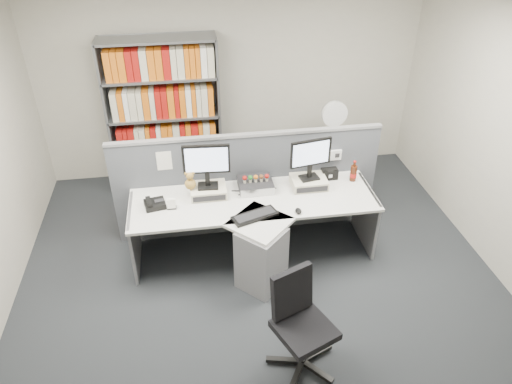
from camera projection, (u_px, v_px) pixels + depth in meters
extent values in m
plane|color=#292C30|center=(266.00, 304.00, 4.80)|extent=(5.50, 5.50, 0.00)
cube|color=#B9B5A5|center=(231.00, 78.00, 6.33)|extent=(5.00, 0.04, 2.70)
cube|color=white|center=(271.00, 28.00, 3.32)|extent=(5.00, 5.50, 0.04)
cube|color=#50545B|center=(248.00, 185.00, 5.49)|extent=(3.00, 0.05, 1.25)
cube|color=#98989D|center=(247.00, 135.00, 5.14)|extent=(3.00, 0.07, 0.03)
cube|color=white|center=(332.00, 155.00, 5.41)|extent=(0.22, 0.04, 0.12)
cube|color=white|center=(164.00, 160.00, 5.12)|extent=(0.16, 0.00, 0.22)
cube|color=white|center=(202.00, 157.00, 5.17)|extent=(0.16, 0.00, 0.22)
cube|color=white|center=(310.00, 149.00, 5.32)|extent=(0.16, 0.00, 0.22)
cube|color=silver|center=(254.00, 200.00, 5.09)|extent=(2.60, 0.80, 0.03)
cube|color=silver|center=(260.00, 223.00, 4.76)|extent=(0.74, 0.74, 0.03)
cube|color=gray|center=(261.00, 258.00, 4.86)|extent=(0.57, 0.57, 0.69)
cube|color=gray|center=(135.00, 238.00, 5.12)|extent=(0.03, 0.70, 0.72)
cube|color=gray|center=(365.00, 215.00, 5.45)|extent=(0.03, 0.70, 0.72)
cube|color=gray|center=(249.00, 208.00, 5.58)|extent=(2.50, 0.02, 0.45)
cube|color=beige|center=(208.00, 191.00, 5.13)|extent=(0.38, 0.30, 0.10)
cube|color=black|center=(209.00, 198.00, 5.00)|extent=(0.34, 0.01, 0.06)
cube|color=beige|center=(309.00, 182.00, 5.27)|extent=(0.38, 0.30, 0.10)
cube|color=black|center=(312.00, 189.00, 5.15)|extent=(0.34, 0.01, 0.06)
cube|color=black|center=(208.00, 186.00, 5.09)|extent=(0.22, 0.17, 0.02)
cube|color=black|center=(208.00, 179.00, 5.05)|extent=(0.05, 0.03, 0.17)
cube|color=black|center=(206.00, 159.00, 4.92)|extent=(0.49, 0.07, 0.32)
cube|color=#CBDBFF|center=(207.00, 160.00, 4.90)|extent=(0.44, 0.03, 0.27)
cube|color=black|center=(309.00, 177.00, 5.24)|extent=(0.22, 0.18, 0.02)
cube|color=black|center=(310.00, 171.00, 5.19)|extent=(0.05, 0.04, 0.16)
cube|color=black|center=(311.00, 153.00, 5.07)|extent=(0.45, 0.11, 0.30)
cube|color=#CBDBFF|center=(311.00, 154.00, 5.05)|extent=(0.40, 0.08, 0.26)
cube|color=black|center=(256.00, 185.00, 5.23)|extent=(0.37, 0.32, 0.10)
cube|color=silver|center=(258.00, 193.00, 5.09)|extent=(0.37, 0.01, 0.09)
cylinder|color=beige|center=(245.00, 181.00, 5.16)|extent=(0.03, 0.03, 0.03)
sphere|color=#A5140F|center=(245.00, 178.00, 5.14)|extent=(0.05, 0.05, 0.05)
cylinder|color=beige|center=(250.00, 181.00, 5.17)|extent=(0.03, 0.03, 0.03)
sphere|color=#19721E|center=(250.00, 178.00, 5.14)|extent=(0.05, 0.05, 0.05)
cylinder|color=beige|center=(256.00, 180.00, 5.18)|extent=(0.03, 0.03, 0.03)
sphere|color=orange|center=(256.00, 177.00, 5.15)|extent=(0.05, 0.05, 0.05)
cylinder|color=beige|center=(261.00, 180.00, 5.18)|extent=(0.03, 0.03, 0.03)
sphere|color=#593319|center=(261.00, 177.00, 5.16)|extent=(0.05, 0.05, 0.05)
cylinder|color=beige|center=(267.00, 180.00, 5.19)|extent=(0.03, 0.03, 0.03)
sphere|color=#A5140F|center=(267.00, 176.00, 5.17)|extent=(0.05, 0.05, 0.05)
cube|color=black|center=(255.00, 216.00, 4.81)|extent=(0.49, 0.32, 0.03)
cube|color=black|center=(255.00, 215.00, 4.80)|extent=(0.43, 0.25, 0.01)
ellipsoid|color=black|center=(298.00, 211.00, 4.87)|extent=(0.06, 0.10, 0.04)
cube|color=black|center=(155.00, 204.00, 4.95)|extent=(0.24, 0.22, 0.06)
cube|color=black|center=(149.00, 202.00, 4.91)|extent=(0.08, 0.17, 0.03)
cube|color=black|center=(159.00, 201.00, 4.95)|extent=(0.10, 0.07, 0.01)
cube|color=black|center=(172.00, 208.00, 4.94)|extent=(0.09, 0.06, 0.02)
cube|color=white|center=(171.00, 204.00, 4.89)|extent=(0.09, 0.03, 0.10)
cube|color=white|center=(171.00, 202.00, 4.92)|extent=(0.09, 0.03, 0.10)
sphere|color=olive|center=(190.00, 184.00, 5.03)|extent=(0.12, 0.12, 0.12)
sphere|color=olive|center=(190.00, 176.00, 4.98)|extent=(0.08, 0.08, 0.08)
sphere|color=olive|center=(186.00, 174.00, 4.96)|extent=(0.03, 0.03, 0.03)
sphere|color=olive|center=(193.00, 173.00, 4.97)|extent=(0.03, 0.03, 0.03)
cube|color=black|center=(329.00, 174.00, 5.39)|extent=(0.18, 0.10, 0.12)
cylinder|color=#3F190A|center=(353.00, 173.00, 5.34)|extent=(0.07, 0.07, 0.18)
cylinder|color=#A5140F|center=(353.00, 175.00, 5.36)|extent=(0.08, 0.08, 0.05)
cylinder|color=#3F190A|center=(355.00, 164.00, 5.28)|extent=(0.03, 0.03, 0.05)
cylinder|color=#A5140F|center=(355.00, 162.00, 5.26)|extent=(0.03, 0.03, 0.01)
cube|color=slate|center=(109.00, 120.00, 6.07)|extent=(0.03, 0.40, 2.00)
cube|color=slate|center=(218.00, 113.00, 6.25)|extent=(0.03, 0.40, 2.00)
cube|color=slate|center=(165.00, 110.00, 6.31)|extent=(1.40, 0.02, 2.00)
cube|color=slate|center=(172.00, 181.00, 6.70)|extent=(1.38, 0.40, 0.03)
cube|color=slate|center=(168.00, 149.00, 6.42)|extent=(1.38, 0.40, 0.03)
cube|color=slate|center=(165.00, 115.00, 6.14)|extent=(1.38, 0.40, 0.03)
cube|color=slate|center=(160.00, 77.00, 5.87)|extent=(1.38, 0.40, 0.03)
cube|color=slate|center=(156.00, 39.00, 5.62)|extent=(1.38, 0.40, 0.03)
cube|color=#A5140F|center=(171.00, 170.00, 6.56)|extent=(1.24, 0.28, 0.36)
cube|color=orange|center=(167.00, 137.00, 6.29)|extent=(1.24, 0.28, 0.36)
cube|color=beige|center=(163.00, 101.00, 6.01)|extent=(1.24, 0.28, 0.36)
cube|color=white|center=(158.00, 62.00, 5.74)|extent=(1.24, 0.28, 0.36)
cube|color=slate|center=(329.00, 165.00, 6.42)|extent=(0.45, 0.60, 0.70)
cube|color=black|center=(337.00, 165.00, 6.07)|extent=(0.40, 0.02, 0.28)
cube|color=black|center=(335.00, 186.00, 6.25)|extent=(0.40, 0.02, 0.28)
cylinder|color=white|center=(332.00, 140.00, 6.21)|extent=(0.20, 0.20, 0.03)
cylinder|color=white|center=(332.00, 132.00, 6.15)|extent=(0.03, 0.03, 0.20)
cylinder|color=white|center=(335.00, 114.00, 5.99)|extent=(0.33, 0.08, 0.33)
cylinder|color=silver|center=(334.00, 113.00, 6.01)|extent=(0.33, 0.07, 0.33)
cylinder|color=silver|center=(303.00, 347.00, 4.08)|extent=(0.05, 0.05, 0.38)
cube|color=black|center=(305.00, 330.00, 3.97)|extent=(0.57, 0.57, 0.07)
cube|color=black|center=(292.00, 292.00, 3.96)|extent=(0.39, 0.24, 0.44)
cube|color=black|center=(318.00, 353.00, 4.27)|extent=(0.28, 0.15, 0.04)
cylinder|color=black|center=(328.00, 348.00, 4.32)|extent=(0.05, 0.05, 0.03)
cube|color=black|center=(296.00, 346.00, 4.33)|extent=(0.07, 0.29, 0.04)
cylinder|color=black|center=(292.00, 337.00, 4.43)|extent=(0.05, 0.05, 0.03)
cube|color=black|center=(282.00, 360.00, 4.20)|extent=(0.29, 0.11, 0.04)
cylinder|color=black|center=(269.00, 360.00, 4.22)|extent=(0.05, 0.05, 0.03)
cube|color=black|center=(296.00, 377.00, 4.06)|extent=(0.19, 0.27, 0.04)
cube|color=black|center=(318.00, 372.00, 4.10)|extent=(0.22, 0.25, 0.04)
cylinder|color=black|center=(330.00, 381.00, 4.04)|extent=(0.05, 0.05, 0.03)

